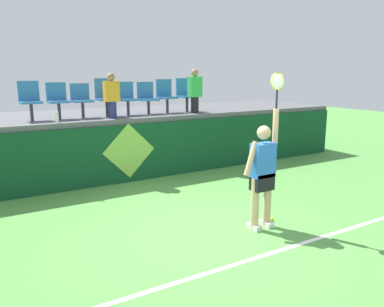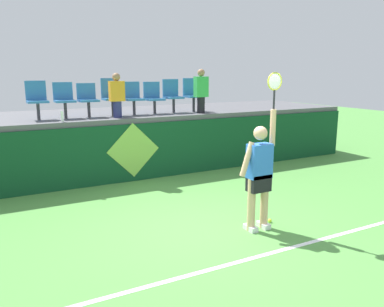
% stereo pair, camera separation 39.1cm
% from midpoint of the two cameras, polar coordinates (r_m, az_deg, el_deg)
% --- Properties ---
extents(ground_plane, '(40.00, 40.00, 0.00)m').
position_cam_midpoint_polar(ground_plane, '(6.50, 3.77, -11.00)').
color(ground_plane, '#519342').
extents(court_back_wall, '(13.19, 0.20, 1.35)m').
position_cam_midpoint_polar(court_back_wall, '(9.23, -7.29, 0.21)').
color(court_back_wall, '#0F4223').
rests_on(court_back_wall, ground_plane).
extents(spectator_platform, '(13.19, 3.12, 0.12)m').
position_cam_midpoint_polar(spectator_platform, '(10.53, -10.34, 5.59)').
color(spectator_platform, '#56565B').
rests_on(spectator_platform, court_back_wall).
extents(court_baseline_stripe, '(11.87, 0.08, 0.01)m').
position_cam_midpoint_polar(court_baseline_stripe, '(5.63, 10.31, -14.95)').
color(court_baseline_stripe, white).
rests_on(court_baseline_stripe, ground_plane).
extents(tennis_player, '(0.75, 0.26, 2.52)m').
position_cam_midpoint_polar(tennis_player, '(6.33, 11.55, -2.71)').
color(tennis_player, white).
rests_on(tennis_player, ground_plane).
extents(tennis_ball, '(0.07, 0.07, 0.07)m').
position_cam_midpoint_polar(tennis_ball, '(6.92, 12.90, -9.54)').
color(tennis_ball, '#D1E533').
rests_on(tennis_ball, ground_plane).
extents(water_bottle, '(0.06, 0.06, 0.24)m').
position_cam_midpoint_polar(water_bottle, '(8.73, -17.23, 5.17)').
color(water_bottle, white).
rests_on(water_bottle, spectator_platform).
extents(stadium_chair_0, '(0.44, 0.42, 0.86)m').
position_cam_midpoint_polar(stadium_chair_0, '(9.33, -20.59, 7.59)').
color(stadium_chair_0, '#38383D').
rests_on(stadium_chair_0, spectator_platform).
extents(stadium_chair_1, '(0.44, 0.42, 0.82)m').
position_cam_midpoint_polar(stadium_chair_1, '(9.42, -17.04, 7.74)').
color(stadium_chair_1, '#38383D').
rests_on(stadium_chair_1, spectator_platform).
extents(stadium_chair_2, '(0.44, 0.42, 0.79)m').
position_cam_midpoint_polar(stadium_chair_2, '(9.54, -13.86, 7.88)').
color(stadium_chair_2, '#38383D').
rests_on(stadium_chair_2, spectator_platform).
extents(stadium_chair_3, '(0.44, 0.42, 0.90)m').
position_cam_midpoint_polar(stadium_chair_3, '(9.70, -10.54, 8.37)').
color(stadium_chair_3, '#38383D').
rests_on(stadium_chair_3, spectator_platform).
extents(stadium_chair_4, '(0.44, 0.42, 0.81)m').
position_cam_midpoint_polar(stadium_chair_4, '(9.87, -7.52, 8.26)').
color(stadium_chair_4, '#38383D').
rests_on(stadium_chair_4, spectator_platform).
extents(stadium_chair_5, '(0.44, 0.42, 0.80)m').
position_cam_midpoint_polar(stadium_chair_5, '(10.08, -4.56, 8.32)').
color(stadium_chair_5, '#38383D').
rests_on(stadium_chair_5, spectator_platform).
extents(stadium_chair_6, '(0.44, 0.42, 0.86)m').
position_cam_midpoint_polar(stadium_chair_6, '(10.31, -1.80, 8.64)').
color(stadium_chair_6, '#38383D').
rests_on(stadium_chair_6, spectator_platform).
extents(stadium_chair_7, '(0.44, 0.42, 0.88)m').
position_cam_midpoint_polar(stadium_chair_7, '(10.58, 1.11, 8.80)').
color(stadium_chair_7, '#38383D').
rests_on(stadium_chair_7, spectator_platform).
extents(spectator_0, '(0.34, 0.20, 1.03)m').
position_cam_midpoint_polar(spectator_0, '(9.29, -9.72, 8.45)').
color(spectator_0, navy).
rests_on(spectator_0, spectator_platform).
extents(spectator_1, '(0.34, 0.20, 1.12)m').
position_cam_midpoint_polar(spectator_1, '(10.16, 2.44, 9.19)').
color(spectator_1, black).
rests_on(spectator_1, spectator_platform).
extents(wall_signage_mount, '(1.27, 0.01, 1.38)m').
position_cam_midpoint_polar(wall_signage_mount, '(9.27, -7.22, -4.00)').
color(wall_signage_mount, '#0F4223').
rests_on(wall_signage_mount, ground_plane).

